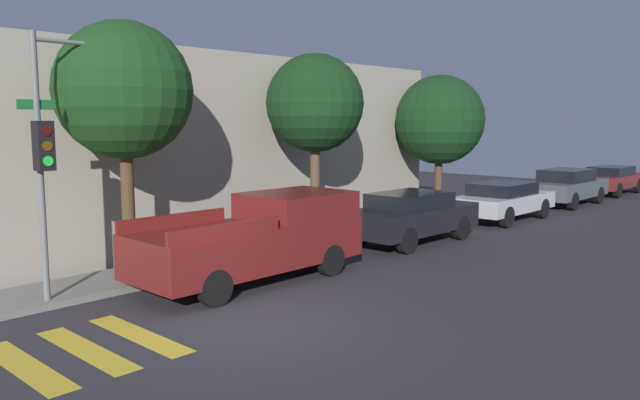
{
  "coord_description": "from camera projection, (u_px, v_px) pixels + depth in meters",
  "views": [
    {
      "loc": [
        -6.8,
        -8.14,
        3.48
      ],
      "look_at": [
        4.09,
        2.1,
        1.6
      ],
      "focal_mm": 35.0,
      "sensor_mm": 36.0,
      "label": 1
    }
  ],
  "objects": [
    {
      "name": "sedan_far_end",
      "position": [
        567.0,
        186.0,
        26.08
      ],
      "size": [
        4.55,
        1.85,
        1.51
      ],
      "color": "#4C5156",
      "rests_on": "ground"
    },
    {
      "name": "tree_near_corner",
      "position": [
        124.0,
        92.0,
        13.0
      ],
      "size": [
        2.88,
        2.88,
        5.57
      ],
      "color": "#4C3823",
      "rests_on": "ground"
    },
    {
      "name": "pickup_truck",
      "position": [
        259.0,
        237.0,
        13.72
      ],
      "size": [
        5.27,
        2.05,
        1.86
      ],
      "color": "maroon",
      "rests_on": "ground"
    },
    {
      "name": "tree_far_end",
      "position": [
        440.0,
        120.0,
        21.83
      ],
      "size": [
        3.12,
        3.12,
        5.11
      ],
      "color": "#4C3823",
      "rests_on": "ground"
    },
    {
      "name": "ground_plane",
      "position": [
        247.0,
        322.0,
        10.88
      ],
      "size": [
        60.0,
        60.0,
        0.0
      ],
      "primitive_type": "plane",
      "color": "#2D2B30"
    },
    {
      "name": "sedan_near_corner",
      "position": [
        411.0,
        215.0,
        17.95
      ],
      "size": [
        4.44,
        1.85,
        1.47
      ],
      "color": "black",
      "rests_on": "ground"
    },
    {
      "name": "traffic_light_pole",
      "position": [
        63.0,
        127.0,
        11.61
      ],
      "size": [
        2.31,
        0.56,
        5.11
      ],
      "color": "slate",
      "rests_on": "ground"
    },
    {
      "name": "building_row",
      "position": [
        39.0,
        153.0,
        16.19
      ],
      "size": [
        26.0,
        6.0,
        5.36
      ],
      "primitive_type": "cube",
      "color": "#A89E8E",
      "rests_on": "ground"
    },
    {
      "name": "crosswalk",
      "position": [
        25.0,
        366.0,
        8.92
      ],
      "size": [
        4.09,
        2.6,
        0.0
      ],
      "color": "gold",
      "rests_on": "ground"
    },
    {
      "name": "sedan_middle",
      "position": [
        503.0,
        200.0,
        22.01
      ],
      "size": [
        4.48,
        1.89,
        1.36
      ],
      "color": "#B7BABF",
      "rests_on": "ground"
    },
    {
      "name": "sedan_tail_of_row",
      "position": [
        611.0,
        179.0,
        29.98
      ],
      "size": [
        4.61,
        1.75,
        1.35
      ],
      "color": "maroon",
      "rests_on": "ground"
    },
    {
      "name": "sidewalk",
      "position": [
        127.0,
        279.0,
        13.63
      ],
      "size": [
        26.0,
        1.7,
        0.14
      ],
      "primitive_type": "cube",
      "color": "slate",
      "rests_on": "ground"
    },
    {
      "name": "tree_midblock",
      "position": [
        315.0,
        104.0,
        17.2
      ],
      "size": [
        2.72,
        2.72,
        5.35
      ],
      "color": "brown",
      "rests_on": "ground"
    }
  ]
}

